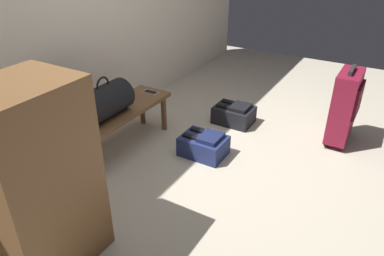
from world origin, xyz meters
name	(u,v)px	position (x,y,z in m)	size (l,w,h in m)	color
ground_plane	(238,173)	(0.00, 0.00, 0.00)	(6.60, 6.60, 0.00)	#B2A893
bench	(122,114)	(-0.13, 1.06, 0.32)	(1.00, 0.36, 0.38)	brown
duffel_bag_black	(105,101)	(-0.31, 1.06, 0.51)	(0.44, 0.26, 0.34)	black
cell_phone	(151,92)	(0.26, 1.04, 0.38)	(0.07, 0.14, 0.01)	silver
suitcase_upright_burgundy	(345,106)	(0.92, -0.58, 0.36)	(0.40, 0.20, 0.71)	maroon
backpack_dark	(234,114)	(0.78, 0.40, 0.09)	(0.28, 0.38, 0.21)	black
backpack_navy	(204,145)	(0.10, 0.38, 0.09)	(0.28, 0.38, 0.21)	navy
side_cabinet	(36,182)	(-1.33, 0.59, 0.55)	(0.56, 0.44, 1.10)	brown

